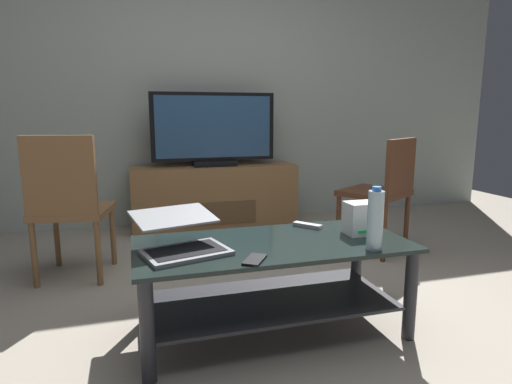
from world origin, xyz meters
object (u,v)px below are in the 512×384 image
at_px(coffee_table, 272,271).
at_px(dining_chair, 384,188).
at_px(laptop, 181,237).
at_px(side_chair, 68,202).
at_px(cell_phone, 255,260).
at_px(water_bottle_near, 375,220).
at_px(tv_remote, 307,225).
at_px(media_cabinet, 214,196).
at_px(router_box, 360,218).
at_px(television, 213,131).

distance_m(coffee_table, dining_chair, 1.51).
bearing_deg(laptop, side_chair, 120.65).
xyz_separation_m(coffee_table, cell_phone, (-0.15, -0.23, 0.15)).
relative_size(dining_chair, water_bottle_near, 3.06).
bearing_deg(tv_remote, laptop, 157.81).
distance_m(coffee_table, laptop, 0.48).
relative_size(media_cabinet, dining_chair, 1.73).
xyz_separation_m(cell_phone, tv_remote, (0.42, 0.43, 0.01)).
bearing_deg(router_box, television, 100.33).
relative_size(side_chair, cell_phone, 6.64).
bearing_deg(coffee_table, cell_phone, -124.03).
xyz_separation_m(laptop, water_bottle_near, (0.83, -0.22, 0.07)).
xyz_separation_m(media_cabinet, dining_chair, (1.09, -1.11, 0.22)).
height_order(dining_chair, laptop, dining_chair).
height_order(side_chair, laptop, side_chair).
bearing_deg(laptop, cell_phone, -38.48).
height_order(laptop, cell_phone, laptop).
xyz_separation_m(television, side_chair, (-1.12, -1.03, -0.38)).
bearing_deg(side_chair, coffee_table, -43.91).
distance_m(dining_chair, laptop, 1.87).
bearing_deg(cell_phone, router_box, 54.52).
bearing_deg(television, laptop, -104.85).
bearing_deg(side_chair, media_cabinet, 43.29).
distance_m(dining_chair, tv_remote, 1.17).
bearing_deg(laptop, media_cabinet, 75.30).
bearing_deg(dining_chair, television, 134.85).
height_order(water_bottle_near, cell_phone, water_bottle_near).
bearing_deg(coffee_table, tv_remote, 37.61).
bearing_deg(coffee_table, router_box, 1.08).
relative_size(coffee_table, television, 1.15).
bearing_deg(cell_phone, side_chair, 159.19).
relative_size(laptop, water_bottle_near, 1.62).
distance_m(television, side_chair, 1.57).
height_order(media_cabinet, television, television).
bearing_deg(router_box, side_chair, 146.86).
relative_size(cell_phone, tv_remote, 0.88).
xyz_separation_m(coffee_table, tv_remote, (0.27, 0.20, 0.15)).
bearing_deg(dining_chair, tv_remote, -142.36).
bearing_deg(router_box, laptop, -178.92).
bearing_deg(router_box, tv_remote, 135.87).
bearing_deg(router_box, cell_phone, -159.14).
bearing_deg(television, router_box, -79.67).
relative_size(coffee_table, tv_remote, 8.08).
relative_size(coffee_table, cell_phone, 9.24).
xyz_separation_m(coffee_table, dining_chair, (1.19, 0.92, 0.19)).
xyz_separation_m(coffee_table, laptop, (-0.43, -0.01, 0.20)).
relative_size(media_cabinet, laptop, 3.27).
height_order(coffee_table, side_chair, side_chair).
relative_size(coffee_table, media_cabinet, 0.86).
xyz_separation_m(side_chair, tv_remote, (1.28, -0.77, -0.05)).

